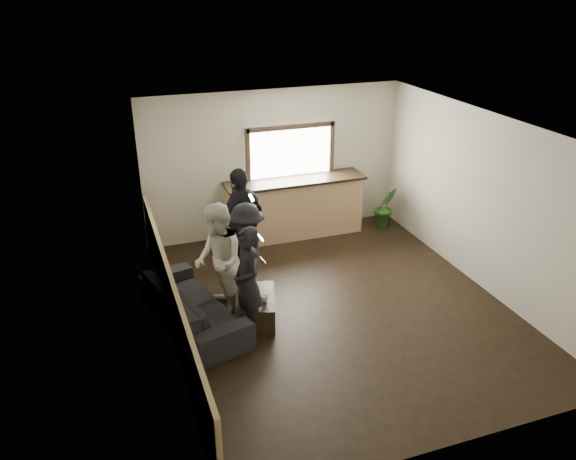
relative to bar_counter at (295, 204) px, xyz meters
name	(u,v)px	position (x,y,z in m)	size (l,w,h in m)	color
ground	(336,306)	(-0.30, -2.70, -0.64)	(5.00, 6.00, 0.01)	black
room_shell	(291,226)	(-1.04, -2.70, 0.83)	(5.01, 6.01, 2.80)	silver
bar_counter	(295,204)	(0.00, 0.00, 0.00)	(2.70, 0.68, 2.13)	tan
sofa	(193,305)	(-2.45, -2.43, -0.33)	(2.16, 0.84, 0.63)	black
coffee_table	(258,307)	(-1.53, -2.63, -0.45)	(0.49, 0.88, 0.39)	black
cup_a	(253,287)	(-1.54, -2.45, -0.20)	(0.13, 0.13, 0.10)	silver
cup_b	(265,299)	(-1.47, -2.81, -0.20)	(0.10, 0.10, 0.09)	silver
potted_plant	(385,207)	(1.85, -0.24, -0.22)	(0.46, 0.37, 0.84)	#2D6623
person_a	(248,282)	(-1.74, -2.89, 0.17)	(0.49, 0.62, 1.62)	black
person_b	(218,261)	(-2.00, -2.26, 0.23)	(0.67, 0.85, 1.74)	beige
person_c	(247,251)	(-1.48, -1.91, 0.13)	(0.95, 1.15, 1.55)	black
person_d	(242,220)	(-1.32, -1.02, 0.27)	(1.12, 1.00, 1.82)	black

